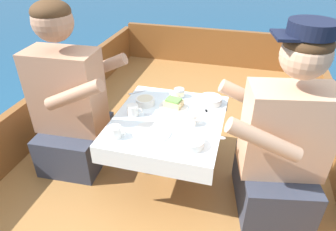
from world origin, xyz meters
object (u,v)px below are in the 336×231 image
object	(u,v)px
coffee_cup_starboard	(190,119)
coffee_cup_port	(133,110)
person_port	(70,105)
coffee_cup_center	(115,132)
person_starboard	(282,144)
sandwich	(174,103)
tin_can	(179,93)

from	to	relation	value
coffee_cup_starboard	coffee_cup_port	bearing A→B (deg)	178.48
person_port	coffee_cup_center	distance (m)	0.45
person_starboard	sandwich	bearing A→B (deg)	-29.99
person_starboard	tin_can	xyz separation A→B (m)	(-0.60, 0.34, 0.03)
person_starboard	tin_can	bearing A→B (deg)	-41.03
sandwich	tin_can	bearing A→B (deg)	90.35
sandwich	tin_can	world-z (taller)	sandwich
coffee_cup_starboard	person_port	bearing A→B (deg)	179.40
person_port	person_starboard	bearing A→B (deg)	-6.16
sandwich	coffee_cup_starboard	distance (m)	0.20
person_port	coffee_cup_center	world-z (taller)	person_port
tin_can	person_port	bearing A→B (deg)	-155.08
sandwich	coffee_cup_center	bearing A→B (deg)	-120.37
person_starboard	sandwich	distance (m)	0.63
person_port	coffee_cup_port	xyz separation A→B (m)	(0.40, 0.00, 0.03)
sandwich	coffee_cup_center	distance (m)	0.42
person_port	sandwich	distance (m)	0.62
person_port	coffee_cup_port	size ratio (longest dim) A/B	11.15
sandwich	tin_can	xyz separation A→B (m)	(-0.00, 0.14, -0.00)
coffee_cup_center	tin_can	xyz separation A→B (m)	(0.21, 0.50, -0.01)
coffee_cup_port	coffee_cup_starboard	xyz separation A→B (m)	(0.33, -0.01, 0.00)
coffee_cup_center	coffee_cup_port	bearing A→B (deg)	87.59
person_port	person_starboard	world-z (taller)	person_port
coffee_cup_port	coffee_cup_center	size ratio (longest dim) A/B	1.01
person_port	tin_can	bearing A→B (deg)	21.72
coffee_cup_starboard	coffee_cup_center	distance (m)	0.40
person_port	sandwich	xyz separation A→B (m)	(0.61, 0.14, 0.03)
coffee_cup_port	tin_can	world-z (taller)	coffee_cup_port
sandwich	coffee_cup_port	size ratio (longest dim) A/B	1.25
coffee_cup_port	tin_can	distance (m)	0.35
coffee_cup_starboard	sandwich	bearing A→B (deg)	130.67
person_starboard	coffee_cup_port	world-z (taller)	person_starboard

